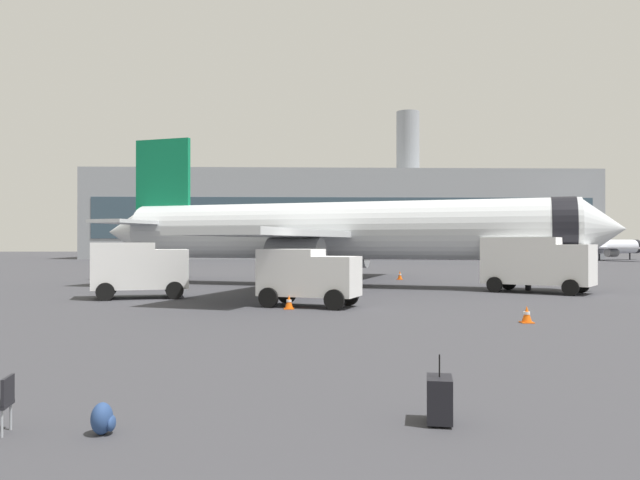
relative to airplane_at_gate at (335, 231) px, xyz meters
name	(u,v)px	position (x,y,z in m)	size (l,w,h in m)	color
airplane_at_gate	(335,231)	(0.00, 0.00, 0.00)	(34.63, 31.69, 10.50)	silver
airplane_taxiing	(597,247)	(46.79, 59.32, -1.43)	(20.98, 19.22, 6.38)	silver
service_truck	(139,267)	(-10.73, -8.75, -2.05)	(5.19, 3.46, 2.90)	white
fuel_truck	(536,262)	(11.32, -5.92, -1.88)	(6.23, 5.54, 3.20)	white
cargo_van	(308,275)	(-2.00, -13.36, -2.21)	(4.83, 3.63, 2.60)	white
safety_cone_near	(289,302)	(-2.83, -14.35, -3.35)	(0.44, 0.44, 0.62)	#F2590C
safety_cone_mid	(400,275)	(5.46, 6.84, -3.31)	(0.44, 0.44, 0.70)	#F2590C
safety_cone_far	(527,315)	(5.81, -19.24, -3.35)	(0.44, 0.44, 0.61)	#F2590C
rolling_suitcase	(440,399)	(-0.12, -31.41, -3.27)	(0.52, 0.71, 1.10)	black
traveller_backpack	(103,419)	(-5.32, -31.81, -3.42)	(0.36, 0.40, 0.48)	navy
terminal_building	(342,215)	(5.67, 76.90, 4.50)	(92.97, 20.00, 28.10)	gray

